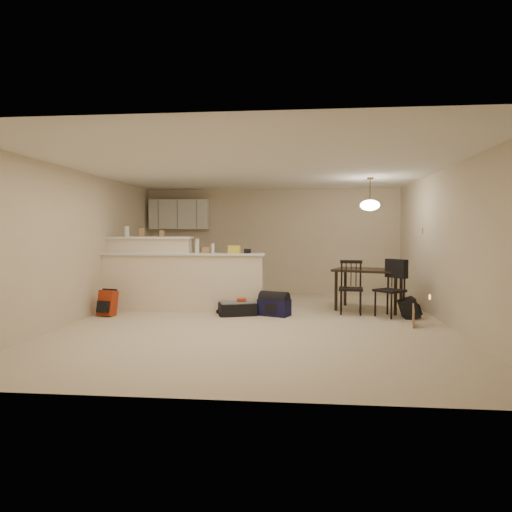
# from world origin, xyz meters

# --- Properties ---
(room) EXTENTS (7.00, 7.02, 2.50)m
(room) POSITION_xyz_m (0.00, 0.00, 1.25)
(room) COLOR beige
(room) RESTS_ON ground
(breakfast_bar) EXTENTS (3.08, 0.58, 1.39)m
(breakfast_bar) POSITION_xyz_m (-1.76, 0.98, 0.61)
(breakfast_bar) COLOR beige
(breakfast_bar) RESTS_ON ground
(upper_cabinets) EXTENTS (1.40, 0.34, 0.70)m
(upper_cabinets) POSITION_xyz_m (-2.20, 3.32, 1.90)
(upper_cabinets) COLOR white
(upper_cabinets) RESTS_ON room
(kitchen_counter) EXTENTS (1.80, 0.60, 0.90)m
(kitchen_counter) POSITION_xyz_m (-2.00, 3.19, 0.45)
(kitchen_counter) COLOR white
(kitchen_counter) RESTS_ON ground
(thermostat) EXTENTS (0.02, 0.12, 0.12)m
(thermostat) POSITION_xyz_m (2.98, 1.55, 1.50)
(thermostat) COLOR beige
(thermostat) RESTS_ON room
(jar) EXTENTS (0.10, 0.10, 0.20)m
(jar) POSITION_xyz_m (-2.64, 1.12, 1.49)
(jar) COLOR silver
(jar) RESTS_ON breakfast_bar
(cereal_box) EXTENTS (0.10, 0.07, 0.16)m
(cereal_box) POSITION_xyz_m (-2.34, 1.12, 1.47)
(cereal_box) COLOR #9C7550
(cereal_box) RESTS_ON breakfast_bar
(small_box) EXTENTS (0.08, 0.06, 0.12)m
(small_box) POSITION_xyz_m (-1.95, 1.12, 1.45)
(small_box) COLOR #9C7550
(small_box) RESTS_ON breakfast_bar
(bottle_a) EXTENTS (0.07, 0.07, 0.26)m
(bottle_a) POSITION_xyz_m (-1.21, 0.90, 1.22)
(bottle_a) COLOR silver
(bottle_a) RESTS_ON breakfast_bar
(bottle_b) EXTENTS (0.06, 0.06, 0.18)m
(bottle_b) POSITION_xyz_m (-0.92, 0.90, 1.18)
(bottle_b) COLOR silver
(bottle_b) RESTS_ON breakfast_bar
(bag_lump) EXTENTS (0.22, 0.18, 0.14)m
(bag_lump) POSITION_xyz_m (-0.52, 0.90, 1.16)
(bag_lump) COLOR #9C7550
(bag_lump) RESTS_ON breakfast_bar
(pouch) EXTENTS (0.12, 0.10, 0.08)m
(pouch) POSITION_xyz_m (-0.28, 0.90, 1.13)
(pouch) COLOR #9C7550
(pouch) RESTS_ON breakfast_bar
(extra_item_x) EXTENTS (0.06, 0.06, 0.21)m
(extra_item_x) POSITION_xyz_m (-1.22, 0.90, 1.19)
(extra_item_x) COLOR silver
(extra_item_x) RESTS_ON breakfast_bar
(extra_item_y) EXTENTS (0.14, 0.10, 0.11)m
(extra_item_y) POSITION_xyz_m (-1.04, 0.90, 1.15)
(extra_item_y) COLOR #9C7550
(extra_item_y) RESTS_ON breakfast_bar
(dining_table) EXTENTS (1.46, 1.21, 0.78)m
(dining_table) POSITION_xyz_m (1.98, 1.36, 0.69)
(dining_table) COLOR black
(dining_table) RESTS_ON ground
(pendant_lamp) EXTENTS (0.36, 0.36, 0.62)m
(pendant_lamp) POSITION_xyz_m (1.98, 1.36, 1.99)
(pendant_lamp) COLOR brown
(pendant_lamp) RESTS_ON room
(dining_chair_near) EXTENTS (0.46, 0.44, 0.96)m
(dining_chair_near) POSITION_xyz_m (1.60, 0.92, 0.48)
(dining_chair_near) COLOR black
(dining_chair_near) RESTS_ON ground
(dining_chair_far) EXTENTS (0.59, 0.59, 0.98)m
(dining_chair_far) POSITION_xyz_m (2.24, 0.68, 0.49)
(dining_chair_far) COLOR black
(dining_chair_far) RESTS_ON ground
(suitcase) EXTENTS (0.73, 0.59, 0.21)m
(suitcase) POSITION_xyz_m (-0.43, 0.61, 0.11)
(suitcase) COLOR black
(suitcase) RESTS_ON ground
(red_backpack) EXTENTS (0.33, 0.25, 0.45)m
(red_backpack) POSITION_xyz_m (-2.70, 0.31, 0.22)
(red_backpack) COLOR #AD3013
(red_backpack) RESTS_ON ground
(navy_duffel) EXTENTS (0.61, 0.48, 0.29)m
(navy_duffel) POSITION_xyz_m (0.23, 0.61, 0.15)
(navy_duffel) COLOR #111034
(navy_duffel) RESTS_ON ground
(black_daypack) EXTENTS (0.28, 0.38, 0.33)m
(black_daypack) POSITION_xyz_m (2.55, 0.61, 0.16)
(black_daypack) COLOR black
(black_daypack) RESTS_ON ground
(cardboard_sheet) EXTENTS (0.10, 0.39, 0.30)m
(cardboard_sheet) POSITION_xyz_m (2.46, -0.11, 0.15)
(cardboard_sheet) COLOR #9C7550
(cardboard_sheet) RESTS_ON ground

